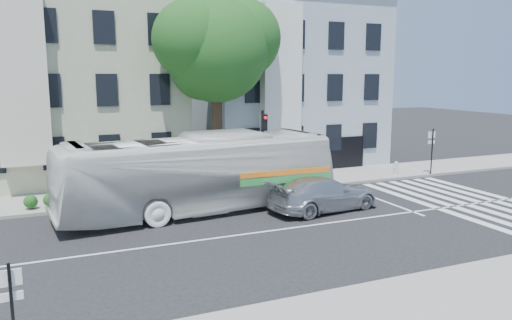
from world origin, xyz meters
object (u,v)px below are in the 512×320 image
fire_hydrant (396,167)px  near_sign_pole (12,305)px  bus (200,173)px  traffic_signal (263,139)px  sedan (324,194)px

fire_hydrant → near_sign_pole: 25.09m
bus → near_sign_pole: bearing=141.2°
bus → fire_hydrant: 13.92m
traffic_signal → fire_hydrant: bearing=15.0°
bus → sedan: bearing=-116.6°
bus → fire_hydrant: bus is taller
traffic_signal → fire_hydrant: 9.39m
near_sign_pole → traffic_signal: bearing=46.8°
sedan → near_sign_pole: 15.39m
traffic_signal → near_sign_pole: traffic_signal is taller
traffic_signal → fire_hydrant: (9.12, 0.25, -2.24)m
bus → fire_hydrant: (13.51, 3.12, -1.25)m
traffic_signal → near_sign_pole: 18.10m
sedan → traffic_signal: (-0.87, 4.89, 2.01)m
bus → near_sign_pole: size_ratio=5.29×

